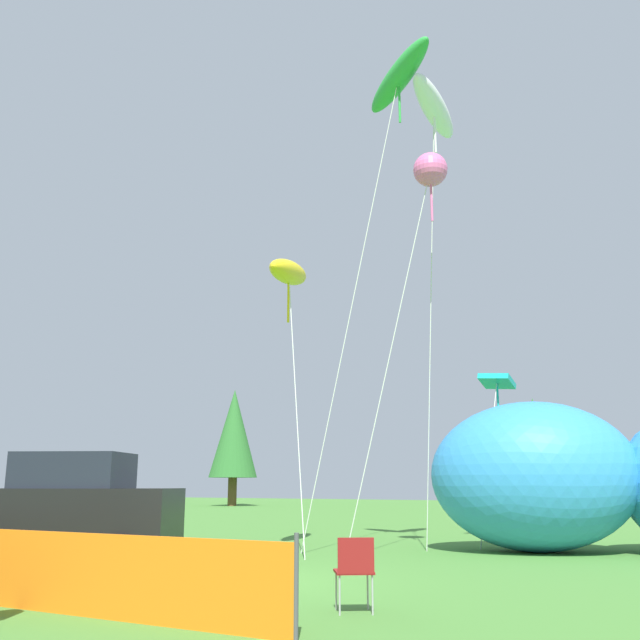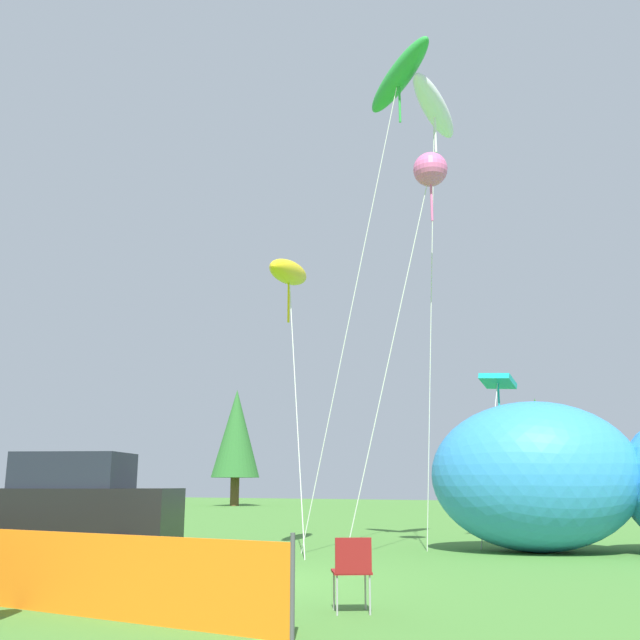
% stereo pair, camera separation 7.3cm
% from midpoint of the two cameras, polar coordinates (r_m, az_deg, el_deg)
% --- Properties ---
extents(ground_plane, '(120.00, 120.00, 0.00)m').
position_cam_midpoint_polar(ground_plane, '(12.49, -9.14, -19.96)').
color(ground_plane, '#477F33').
extents(parked_car, '(4.23, 3.19, 2.18)m').
position_cam_midpoint_polar(parked_car, '(15.86, -18.85, -14.08)').
color(parked_car, black).
rests_on(parked_car, ground).
extents(folding_chair, '(0.66, 0.66, 0.90)m').
position_cam_midpoint_polar(folding_chair, '(9.34, 2.56, -19.11)').
color(folding_chair, maroon).
rests_on(folding_chair, ground).
extents(inflatable_cat, '(7.71, 5.08, 3.50)m').
position_cam_midpoint_polar(inflatable_cat, '(18.15, 20.13, -12.01)').
color(inflatable_cat, '#338CD8').
rests_on(inflatable_cat, ground).
extents(kite_green_fish, '(3.76, 2.04, 12.53)m').
position_cam_midpoint_polar(kite_green_fish, '(19.63, 6.19, 18.67)').
color(kite_green_fish, silver).
rests_on(kite_green_fish, ground).
extents(kite_teal_diamond, '(0.93, 3.43, 4.71)m').
position_cam_midpoint_polar(kite_teal_diamond, '(21.51, 13.87, -4.96)').
color(kite_teal_diamond, silver).
rests_on(kite_teal_diamond, ground).
extents(kite_white_ghost, '(1.11, 2.83, 11.91)m').
position_cam_midpoint_polar(kite_white_ghost, '(19.97, 9.00, 16.34)').
color(kite_white_ghost, silver).
rests_on(kite_white_ghost, ground).
extents(kite_yellow_hero, '(2.04, 3.06, 7.40)m').
position_cam_midpoint_polar(kite_yellow_hero, '(18.12, -2.63, 3.78)').
color(kite_yellow_hero, silver).
rests_on(kite_yellow_hero, ground).
extents(kite_pink_octopus, '(2.42, 1.13, 9.27)m').
position_cam_midpoint_polar(kite_pink_octopus, '(17.52, 8.67, 11.66)').
color(kite_pink_octopus, silver).
rests_on(kite_pink_octopus, ground).
extents(horizon_tree_west, '(3.60, 3.60, 8.59)m').
position_cam_midpoint_polar(horizon_tree_west, '(54.62, -6.95, -9.01)').
color(horizon_tree_west, brown).
rests_on(horizon_tree_west, ground).
extents(horizon_tree_northeast, '(3.06, 3.06, 7.30)m').
position_cam_midpoint_polar(horizon_tree_northeast, '(50.91, 16.78, -9.17)').
color(horizon_tree_northeast, brown).
rests_on(horizon_tree_northeast, ground).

